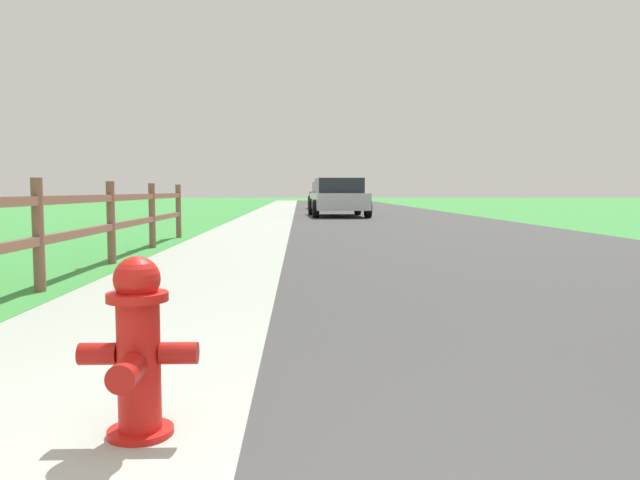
# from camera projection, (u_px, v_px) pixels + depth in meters

# --- Properties ---
(ground_plane) EXTENTS (120.00, 120.00, 0.00)m
(ground_plane) POSITION_uv_depth(u_px,v_px,m) (294.00, 214.00, 26.02)
(ground_plane) COLOR green
(road_asphalt) EXTENTS (7.00, 66.00, 0.01)m
(road_asphalt) POSITION_uv_depth(u_px,v_px,m) (371.00, 212.00, 28.12)
(road_asphalt) COLOR #3C3C3C
(road_asphalt) RESTS_ON ground
(curb_concrete) EXTENTS (6.00, 66.00, 0.01)m
(curb_concrete) POSITION_uv_depth(u_px,v_px,m) (228.00, 212.00, 27.91)
(curb_concrete) COLOR #A1AA9F
(curb_concrete) RESTS_ON ground
(grass_verge) EXTENTS (5.00, 66.00, 0.00)m
(grass_verge) POSITION_uv_depth(u_px,v_px,m) (195.00, 212.00, 27.86)
(grass_verge) COLOR green
(grass_verge) RESTS_ON ground
(fire_hydrant) EXTENTS (0.47, 0.40, 0.73)m
(fire_hydrant) POSITION_uv_depth(u_px,v_px,m) (138.00, 347.00, 2.44)
(fire_hydrant) COLOR red
(fire_hydrant) RESTS_ON ground
(rail_fence) EXTENTS (0.11, 11.59, 1.11)m
(rail_fence) POSITION_uv_depth(u_px,v_px,m) (80.00, 220.00, 7.06)
(rail_fence) COLOR brown
(rail_fence) RESTS_ON ground
(parked_suv_silver) EXTENTS (2.26, 4.50, 1.45)m
(parked_suv_silver) POSITION_uv_depth(u_px,v_px,m) (338.00, 197.00, 23.52)
(parked_suv_silver) COLOR #B7BABF
(parked_suv_silver) RESTS_ON ground
(parked_car_black) EXTENTS (2.12, 4.66, 1.44)m
(parked_car_black) POSITION_uv_depth(u_px,v_px,m) (328.00, 195.00, 32.75)
(parked_car_black) COLOR black
(parked_car_black) RESTS_ON ground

